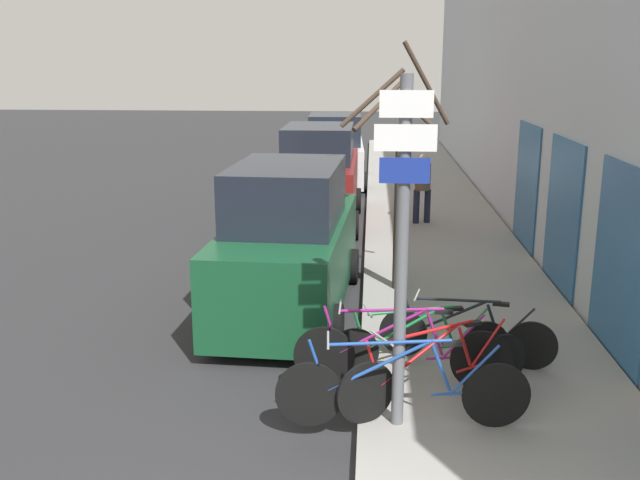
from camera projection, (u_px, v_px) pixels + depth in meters
ground_plane at (319, 241)px, 15.49m from camera, size 80.00×80.00×0.00m
sidewalk_curb at (430, 212)px, 18.00m from camera, size 3.20×32.00×0.15m
building_facade at (509, 86)px, 17.00m from camera, size 0.23×32.00×6.50m
signpost at (402, 245)px, 6.95m from camera, size 0.59×0.15×3.56m
bicycle_0 at (403, 389)px, 7.26m from camera, size 2.61×0.44×0.97m
bicycle_1 at (437, 372)px, 7.72m from camera, size 2.14×1.24×0.93m
bicycle_2 at (402, 353)px, 8.14m from camera, size 2.51×0.44×0.98m
bicycle_3 at (420, 344)px, 8.54m from camera, size 2.19×0.61×0.84m
bicycle_4 at (466, 335)px, 8.83m from camera, size 2.15×0.58×0.85m
parked_car_0 at (289, 245)px, 10.98m from camera, size 2.11×4.79×2.33m
parked_car_1 at (319, 180)px, 16.72m from camera, size 1.94×4.52×2.36m
parked_car_2 at (335, 153)px, 22.14m from camera, size 2.06×4.33×2.21m
pedestrian_near at (423, 183)px, 16.31m from camera, size 0.40×0.36×1.60m
street_tree at (399, 184)px, 11.36m from camera, size 1.75×1.23×3.96m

